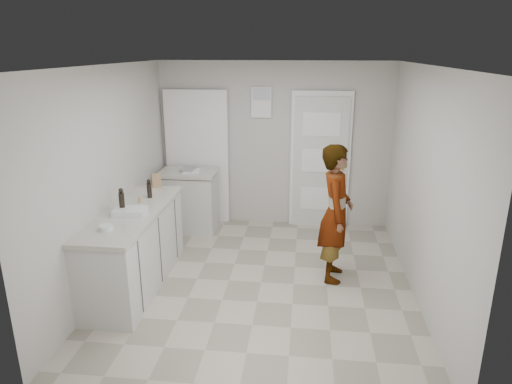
# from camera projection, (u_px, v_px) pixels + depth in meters

# --- Properties ---
(ground) EXTENTS (4.00, 4.00, 0.00)m
(ground) POSITION_uv_depth(u_px,v_px,m) (261.00, 282.00, 5.44)
(ground) COLOR gray
(ground) RESTS_ON ground
(room_shell) EXTENTS (4.00, 4.00, 4.00)m
(room_shell) POSITION_uv_depth(u_px,v_px,m) (263.00, 160.00, 7.00)
(room_shell) COLOR beige
(room_shell) RESTS_ON ground
(main_counter) EXTENTS (0.64, 1.96, 0.93)m
(main_counter) POSITION_uv_depth(u_px,v_px,m) (135.00, 251.00, 5.28)
(main_counter) COLOR silver
(main_counter) RESTS_ON ground
(side_counter) EXTENTS (0.84, 0.61, 0.93)m
(side_counter) POSITION_uv_depth(u_px,v_px,m) (189.00, 203.00, 6.91)
(side_counter) COLOR silver
(side_counter) RESTS_ON ground
(person) EXTENTS (0.44, 0.63, 1.65)m
(person) POSITION_uv_depth(u_px,v_px,m) (336.00, 213.00, 5.33)
(person) COLOR silver
(person) RESTS_ON ground
(cake_mix_box) EXTENTS (0.12, 0.09, 0.19)m
(cake_mix_box) POSITION_uv_depth(u_px,v_px,m) (157.00, 181.00, 5.95)
(cake_mix_box) COLOR #A17750
(cake_mix_box) RESTS_ON main_counter
(spice_jar) EXTENTS (0.05, 0.05, 0.07)m
(spice_jar) POSITION_uv_depth(u_px,v_px,m) (141.00, 199.00, 5.38)
(spice_jar) COLOR tan
(spice_jar) RESTS_ON main_counter
(oil_cruet_a) EXTENTS (0.06, 0.06, 0.23)m
(oil_cruet_a) POSITION_uv_depth(u_px,v_px,m) (149.00, 189.00, 5.54)
(oil_cruet_a) COLOR black
(oil_cruet_a) RESTS_ON main_counter
(oil_cruet_b) EXTENTS (0.06, 0.06, 0.28)m
(oil_cruet_b) POSITION_uv_depth(u_px,v_px,m) (122.00, 201.00, 5.03)
(oil_cruet_b) COLOR black
(oil_cruet_b) RESTS_ON main_counter
(baking_dish) EXTENTS (0.37, 0.28, 0.06)m
(baking_dish) POSITION_uv_depth(u_px,v_px,m) (130.00, 211.00, 5.01)
(baking_dish) COLOR silver
(baking_dish) RESTS_ON main_counter
(egg_bowl) EXTENTS (0.14, 0.14, 0.05)m
(egg_bowl) POSITION_uv_depth(u_px,v_px,m) (106.00, 228.00, 4.57)
(egg_bowl) COLOR silver
(egg_bowl) RESTS_ON main_counter
(papers) EXTENTS (0.29, 0.35, 0.01)m
(papers) POSITION_uv_depth(u_px,v_px,m) (191.00, 171.00, 6.76)
(papers) COLOR white
(papers) RESTS_ON side_counter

